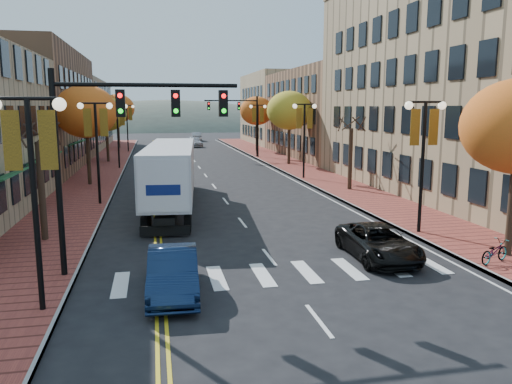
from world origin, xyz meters
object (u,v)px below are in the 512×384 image
black_suv (378,242)px  semi_truck (172,170)px  bicycle (494,252)px  navy_sedan (173,272)px

black_suv → semi_truck: bearing=123.6°
black_suv → bicycle: black_suv is taller
semi_truck → bicycle: semi_truck is taller
navy_sedan → bicycle: 11.63m
semi_truck → black_suv: size_ratio=3.25×
bicycle → navy_sedan: bearing=68.8°
semi_truck → bicycle: bearing=-45.4°
navy_sedan → bicycle: navy_sedan is taller
semi_truck → bicycle: 17.51m
semi_truck → navy_sedan: size_ratio=3.48×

